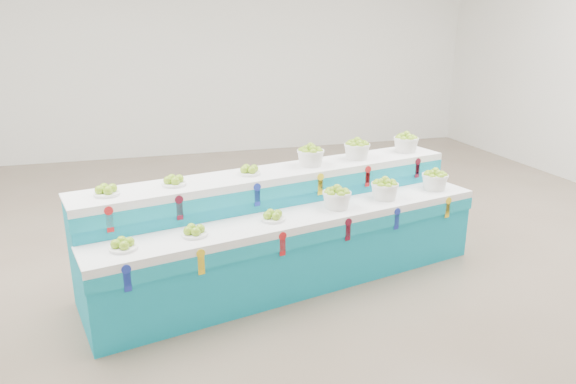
% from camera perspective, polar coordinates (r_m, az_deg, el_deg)
% --- Properties ---
extents(ground, '(10.00, 10.00, 0.00)m').
position_cam_1_polar(ground, '(5.65, 0.86, -6.93)').
color(ground, brown).
rests_on(ground, ground).
extents(back_wall, '(10.00, 0.00, 10.00)m').
position_cam_1_polar(back_wall, '(10.03, -7.84, 15.52)').
color(back_wall, silver).
rests_on(back_wall, ground).
extents(display_stand, '(3.96, 1.82, 1.02)m').
position_cam_1_polar(display_stand, '(5.01, -0.00, -3.93)').
color(display_stand, '#0F93B0').
rests_on(display_stand, ground).
extents(plate_lower_left, '(0.26, 0.26, 0.10)m').
position_cam_1_polar(plate_lower_left, '(4.20, -17.46, -5.35)').
color(plate_lower_left, white).
rests_on(plate_lower_left, display_stand).
extents(plate_lower_mid, '(0.26, 0.26, 0.10)m').
position_cam_1_polar(plate_lower_mid, '(4.33, -10.14, -4.07)').
color(plate_lower_mid, white).
rests_on(plate_lower_mid, display_stand).
extents(plate_lower_right, '(0.26, 0.26, 0.10)m').
position_cam_1_polar(plate_lower_right, '(4.59, -1.65, -2.51)').
color(plate_lower_right, white).
rests_on(plate_lower_right, display_stand).
extents(basket_lower_left, '(0.32, 0.32, 0.20)m').
position_cam_1_polar(basket_lower_left, '(4.90, 5.31, -0.60)').
color(basket_lower_left, silver).
rests_on(basket_lower_left, display_stand).
extents(basket_lower_mid, '(0.32, 0.32, 0.20)m').
position_cam_1_polar(basket_lower_mid, '(5.23, 10.42, 0.35)').
color(basket_lower_mid, silver).
rests_on(basket_lower_mid, display_stand).
extents(basket_lower_right, '(0.32, 0.32, 0.20)m').
position_cam_1_polar(basket_lower_right, '(5.66, 15.61, 1.31)').
color(basket_lower_right, silver).
rests_on(basket_lower_right, display_stand).
extents(plate_upper_left, '(0.26, 0.26, 0.10)m').
position_cam_1_polar(plate_upper_left, '(4.55, -19.09, 0.25)').
color(plate_upper_left, white).
rests_on(plate_upper_left, display_stand).
extents(plate_upper_mid, '(0.26, 0.26, 0.10)m').
position_cam_1_polar(plate_upper_mid, '(4.67, -12.27, 1.28)').
color(plate_upper_mid, white).
rests_on(plate_upper_mid, display_stand).
extents(plate_upper_right, '(0.26, 0.26, 0.10)m').
position_cam_1_polar(plate_upper_right, '(4.91, -4.24, 2.46)').
color(plate_upper_right, white).
rests_on(plate_upper_right, display_stand).
extents(basket_upper_left, '(0.32, 0.32, 0.20)m').
position_cam_1_polar(basket_upper_left, '(5.20, 2.46, 3.97)').
color(basket_upper_left, silver).
rests_on(basket_upper_left, display_stand).
extents(basket_upper_mid, '(0.32, 0.32, 0.20)m').
position_cam_1_polar(basket_upper_mid, '(5.51, 7.48, 4.62)').
color(basket_upper_mid, silver).
rests_on(basket_upper_mid, display_stand).
extents(basket_upper_right, '(0.32, 0.32, 0.20)m').
position_cam_1_polar(basket_upper_right, '(5.92, 12.65, 5.25)').
color(basket_upper_right, silver).
rests_on(basket_upper_right, display_stand).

